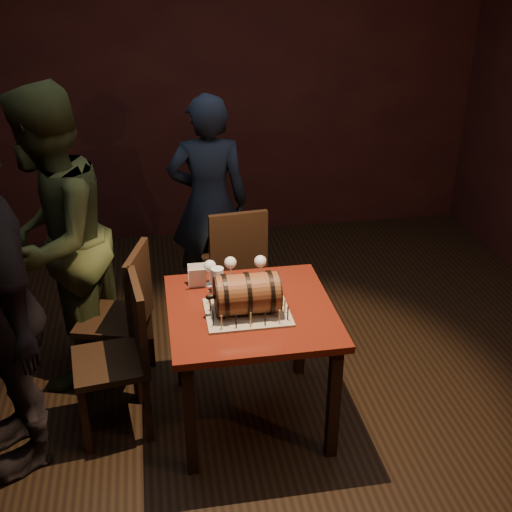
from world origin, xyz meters
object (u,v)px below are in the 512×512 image
object	(u,v)px
chair_left_rear	(125,311)
person_back	(209,203)
wine_glass_mid	(230,264)
chair_back	(235,261)
chair_left_front	(123,350)
wine_glass_left	(210,267)
barrel_cake	(247,294)
person_left_rear	(53,242)
pint_of_ale	(218,281)
wine_glass_right	(260,262)
pub_table	(251,325)

from	to	relation	value
chair_left_rear	person_back	bearing A→B (deg)	56.55
wine_glass_mid	chair_back	bearing A→B (deg)	79.84
chair_left_front	person_back	xyz separation A→B (m)	(0.63, 1.35, 0.28)
wine_glass_left	chair_left_front	xyz separation A→B (m)	(-0.52, -0.24, -0.35)
wine_glass_mid	chair_left_front	xyz separation A→B (m)	(-0.64, -0.26, -0.34)
wine_glass_left	person_back	distance (m)	1.12
wine_glass_left	chair_left_rear	xyz separation A→B (m)	(-0.51, 0.18, -0.35)
chair_back	barrel_cake	bearing A→B (deg)	-94.51
wine_glass_left	chair_left_front	world-z (taller)	chair_left_front
person_back	person_left_rear	bearing A→B (deg)	41.44
pint_of_ale	barrel_cake	bearing A→B (deg)	-63.35
wine_glass_right	barrel_cake	bearing A→B (deg)	-110.86
pint_of_ale	chair_back	bearing A→B (deg)	75.09
wine_glass_right	person_back	world-z (taller)	person_back
chair_left_front	pub_table	bearing A→B (deg)	-4.42
wine_glass_right	chair_left_rear	world-z (taller)	chair_left_rear
pub_table	chair_left_front	bearing A→B (deg)	175.58
wine_glass_right	pint_of_ale	bearing A→B (deg)	-160.43
wine_glass_left	pint_of_ale	world-z (taller)	wine_glass_left
pub_table	chair_back	bearing A→B (deg)	86.81
chair_left_rear	pint_of_ale	bearing A→B (deg)	-25.59
wine_glass_mid	person_left_rear	size ratio (longest dim) A/B	0.09
chair_left_rear	barrel_cake	bearing A→B (deg)	-37.54
pub_table	person_left_rear	size ratio (longest dim) A/B	0.48
wine_glass_right	person_back	distance (m)	1.12
chair_left_front	person_left_rear	xyz separation A→B (m)	(-0.38, 0.60, 0.41)
wine_glass_mid	wine_glass_right	world-z (taller)	same
pub_table	barrel_cake	world-z (taller)	barrel_cake
barrel_cake	wine_glass_mid	bearing A→B (deg)	96.39
chair_left_rear	person_left_rear	world-z (taller)	person_left_rear
pub_table	wine_glass_mid	bearing A→B (deg)	102.16
pint_of_ale	chair_left_rear	size ratio (longest dim) A/B	0.16
pub_table	chair_left_front	size ratio (longest dim) A/B	0.97
chair_left_rear	chair_left_front	world-z (taller)	same
chair_back	wine_glass_left	bearing A→B (deg)	-109.01
pint_of_ale	chair_left_rear	distance (m)	0.67
barrel_cake	chair_left_rear	bearing A→B (deg)	142.46
barrel_cake	pint_of_ale	size ratio (longest dim) A/B	2.63
wine_glass_left	chair_left_front	bearing A→B (deg)	-155.34
chair_left_front	wine_glass_left	bearing A→B (deg)	24.66
chair_back	person_left_rear	bearing A→B (deg)	-163.03
wine_glass_mid	chair_left_rear	distance (m)	0.74
barrel_cake	pint_of_ale	xyz separation A→B (m)	(-0.13, 0.26, -0.05)
chair_back	chair_left_front	size ratio (longest dim) A/B	1.00
chair_left_front	person_back	distance (m)	1.52
wine_glass_right	chair_back	distance (m)	0.78
wine_glass_mid	person_left_rear	bearing A→B (deg)	161.56
chair_left_front	person_left_rear	distance (m)	0.82
pub_table	chair_left_rear	xyz separation A→B (m)	(-0.70, 0.47, -0.12)
wine_glass_left	person_back	size ratio (longest dim) A/B	0.10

